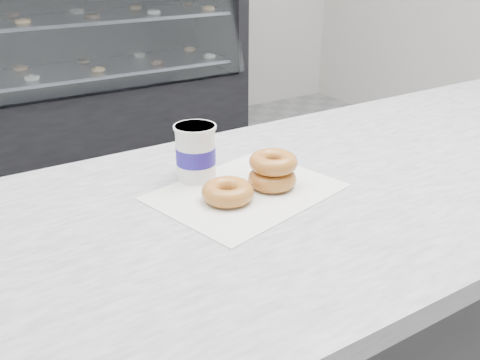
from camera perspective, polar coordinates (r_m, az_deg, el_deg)
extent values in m
plane|color=gray|center=(2.08, -0.37, -16.26)|extent=(5.00, 5.00, 0.00)
cube|color=#333335|center=(1.45, 12.85, -15.96)|extent=(3.00, 0.70, 0.86)
cube|color=silver|center=(1.21, 14.80, 0.61)|extent=(3.06, 0.76, 0.04)
cube|color=black|center=(3.70, -18.02, 5.82)|extent=(2.40, 0.70, 0.50)
cube|color=black|center=(3.88, -20.58, 15.80)|extent=(2.40, 0.06, 0.75)
cube|color=black|center=(4.00, -2.42, 17.46)|extent=(0.08, 0.70, 0.75)
cube|color=white|center=(3.27, -17.93, 14.83)|extent=(2.28, 0.16, 0.70)
cube|color=silver|center=(3.62, -18.70, 10.76)|extent=(2.20, 0.55, 0.02)
cube|color=silver|center=(3.57, -19.40, 15.75)|extent=(2.20, 0.55, 0.02)
cube|color=silver|center=(1.04, 0.66, -1.25)|extent=(0.39, 0.33, 0.00)
torus|color=#C77A36|center=(1.00, -1.33, -1.27)|extent=(0.13, 0.13, 0.03)
torus|color=#C77A36|center=(1.05, 3.45, 0.15)|extent=(0.10, 0.10, 0.03)
torus|color=#C77A36|center=(1.05, 3.58, 1.92)|extent=(0.12, 0.12, 0.03)
cylinder|color=white|center=(1.08, -4.75, 2.93)|extent=(0.10, 0.10, 0.11)
cylinder|color=white|center=(1.06, -4.85, 5.66)|extent=(0.09, 0.09, 0.01)
cylinder|color=navy|center=(1.08, -4.74, 2.68)|extent=(0.10, 0.10, 0.03)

